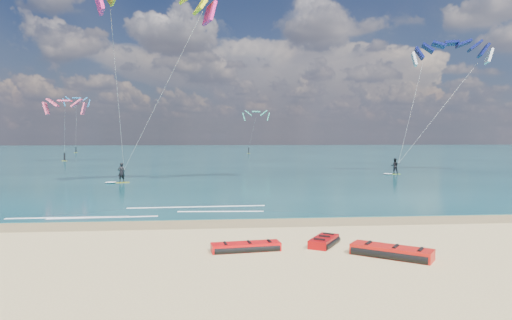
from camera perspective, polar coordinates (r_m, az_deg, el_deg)
The scene contains 10 objects.
ground at distance 58.77m, azimuth -7.13°, elevation -1.14°, with size 320.00×320.00×0.00m, color tan.
wet_sand_strip at distance 22.07m, azimuth -10.01°, elevation -7.93°, with size 320.00×2.40×0.01m, color olive.
sea at distance 122.68m, azimuth -6.24°, elevation 0.98°, with size 320.00×200.00×0.04m, color #0B363C.
packed_kite_left at distance 16.86m, azimuth -1.27°, elevation -11.29°, with size 2.68×0.98×0.36m, color red, non-canonical shape.
packed_kite_mid at distance 16.71m, azimuth 16.56°, elevation -11.55°, with size 2.94×1.20×0.44m, color red, non-canonical shape.
packed_kite_right at distance 17.85m, azimuth 8.47°, elevation -10.52°, with size 1.88×1.03×0.38m, color #990608, non-canonical shape.
kitesurfer_main at distance 39.04m, azimuth -14.46°, elevation 9.81°, with size 11.83×8.80×17.47m.
kitesurfer_far at distance 52.33m, azimuth 20.48°, elevation 7.42°, with size 11.94×4.69×15.54m.
shoreline_foam at distance 25.47m, azimuth -12.93°, elevation -6.41°, with size 13.46×3.63×0.01m.
distant_kites at distance 104.29m, azimuth -15.22°, elevation 3.72°, with size 50.43×45.18×13.82m.
Camera 1 is at (1.77, -18.60, 4.14)m, focal length 32.00 mm.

